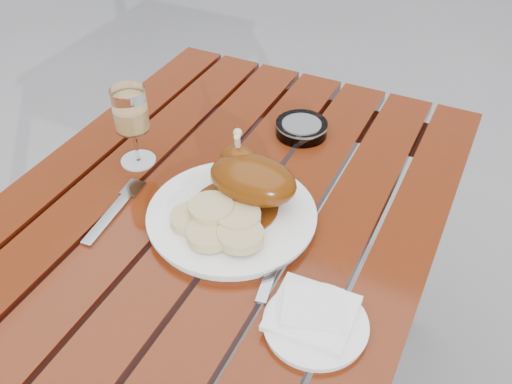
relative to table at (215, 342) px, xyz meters
The scene contains 10 objects.
table is the anchor object (origin of this frame).
dinner_plate 0.39m from the table, 26.10° to the left, with size 0.31×0.31×0.02m, color white.
roast_duck 0.45m from the table, 53.18° to the left, with size 0.18×0.17×0.12m.
bread_dumplings 0.42m from the table, 33.62° to the right, with size 0.18×0.13×0.03m.
wine_glass 0.52m from the table, 156.07° to the left, with size 0.07×0.07×0.17m, color #F8C571.
side_plate 0.49m from the table, 26.77° to the right, with size 0.16×0.16×0.01m, color white.
napkin 0.49m from the table, 25.89° to the right, with size 0.13×0.12×0.01m, color white.
ashtray 0.52m from the table, 81.65° to the left, with size 0.11×0.11×0.03m, color #B2B7BC.
fork 0.42m from the table, 158.78° to the right, with size 0.02×0.18×0.01m, color gray.
knife 0.41m from the table, 13.63° to the right, with size 0.02×0.19×0.01m, color gray.
Camera 1 is at (0.42, -0.65, 1.47)m, focal length 40.00 mm.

